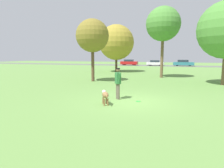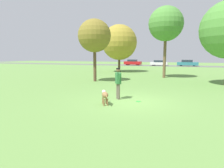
# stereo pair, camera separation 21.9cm
# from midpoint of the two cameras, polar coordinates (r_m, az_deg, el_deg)

# --- Properties ---
(ground_plane) EXTENTS (120.00, 120.00, 0.00)m
(ground_plane) POSITION_cam_midpoint_polar(r_m,az_deg,el_deg) (10.19, 6.19, -4.99)
(ground_plane) COLOR #608C42
(far_road_strip) EXTENTS (120.00, 6.00, 0.01)m
(far_road_strip) POSITION_cam_midpoint_polar(r_m,az_deg,el_deg) (46.55, 17.26, 4.97)
(far_road_strip) COLOR #5B5B59
(far_road_strip) RESTS_ON ground_plane
(person) EXTENTS (0.46, 0.59, 1.66)m
(person) POSITION_cam_midpoint_polar(r_m,az_deg,el_deg) (10.55, 2.37, 0.91)
(person) COLOR #665B4C
(person) RESTS_ON ground_plane
(dog) EXTENTS (0.59, 0.87, 0.65)m
(dog) POSITION_cam_midpoint_polar(r_m,az_deg,el_deg) (9.43, -1.37, -3.21)
(dog) COLOR olive
(dog) RESTS_ON ground_plane
(frisbee) EXTENTS (0.24, 0.24, 0.02)m
(frisbee) POSITION_cam_midpoint_polar(r_m,az_deg,el_deg) (10.20, 8.15, -4.96)
(frisbee) COLOR #33D838
(frisbee) RESTS_ON ground_plane
(tree_mid_center) EXTENTS (3.49, 3.49, 7.22)m
(tree_mid_center) POSITION_cam_midpoint_polar(r_m,az_deg,el_deg) (21.72, 15.43, 16.19)
(tree_mid_center) COLOR brown
(tree_mid_center) RESTS_ON ground_plane
(tree_near_left) EXTENTS (2.90, 2.90, 5.48)m
(tree_near_left) POSITION_cam_midpoint_polar(r_m,az_deg,el_deg) (18.06, -4.67, 13.52)
(tree_near_left) COLOR brown
(tree_near_left) RESTS_ON ground_plane
(tree_far_left) EXTENTS (4.90, 4.90, 6.56)m
(tree_far_left) POSITION_cam_midpoint_polar(r_m,az_deg,el_deg) (28.38, 2.32, 11.80)
(tree_far_left) COLOR #4C3826
(tree_far_left) RESTS_ON ground_plane
(parked_car_red) EXTENTS (3.98, 1.83, 1.35)m
(parked_car_red) POSITION_cam_midpoint_polar(r_m,az_deg,el_deg) (47.68, 6.07, 6.16)
(parked_car_red) COLOR red
(parked_car_red) RESTS_ON ground_plane
(parked_car_white) EXTENTS (3.85, 1.69, 1.22)m
(parked_car_white) POSITION_cam_midpoint_polar(r_m,az_deg,el_deg) (46.61, 13.40, 5.87)
(parked_car_white) COLOR white
(parked_car_white) RESTS_ON ground_plane
(parked_car_teal) EXTENTS (4.37, 1.87, 1.35)m
(parked_car_teal) POSITION_cam_midpoint_polar(r_m,az_deg,el_deg) (46.66, 20.89, 5.61)
(parked_car_teal) COLOR teal
(parked_car_teal) RESTS_ON ground_plane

